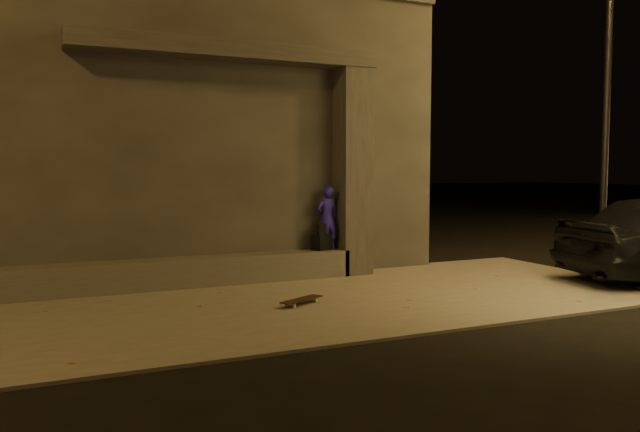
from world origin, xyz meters
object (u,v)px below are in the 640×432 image
column (353,172)px  backpack (322,241)px  skateboard (302,300)px  skateboarder (327,218)px

column → backpack: column is taller
column → skateboard: column is taller
column → skateboard: (-1.82, -2.00, -1.74)m
skateboard → backpack: bearing=31.0°
column → backpack: (-0.60, 0.00, -1.19)m
column → skateboard: size_ratio=5.03×
skateboarder → skateboard: bearing=50.5°
backpack → skateboard: backpack is taller
backpack → skateboard: (-1.22, -2.00, -0.54)m
skateboarder → column: bearing=173.9°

